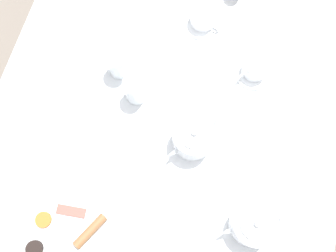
{
  "coord_description": "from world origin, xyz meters",
  "views": [
    {
      "loc": [
        -0.08,
        0.29,
        1.9
      ],
      "look_at": [
        0.0,
        0.0,
        0.77
      ],
      "focal_mm": 42.0,
      "sensor_mm": 36.0,
      "label": 1
    }
  ],
  "objects_px": {
    "water_glass_tall": "(118,63)",
    "breakfast_plate": "(65,240)",
    "teapot_far": "(194,137)",
    "napkin_folded": "(39,94)",
    "teacup_with_saucer_right": "(255,68)",
    "fork_by_plate": "(23,156)",
    "spoon_for_tea": "(57,29)",
    "teacup_with_saucer_left": "(203,18)",
    "water_glass_short": "(135,89)",
    "knife_by_plate": "(295,150)",
    "teapot_near": "(253,224)"
  },
  "relations": [
    {
      "from": "teapot_far",
      "to": "teacup_with_saucer_right",
      "type": "xyz_separation_m",
      "value": [
        -0.12,
        -0.27,
        -0.02
      ]
    },
    {
      "from": "napkin_folded",
      "to": "fork_by_plate",
      "type": "distance_m",
      "value": 0.2
    },
    {
      "from": "breakfast_plate",
      "to": "spoon_for_tea",
      "type": "height_order",
      "value": "breakfast_plate"
    },
    {
      "from": "teacup_with_saucer_right",
      "to": "water_glass_tall",
      "type": "xyz_separation_m",
      "value": [
        0.41,
        0.12,
        0.02
      ]
    },
    {
      "from": "teapot_near",
      "to": "knife_by_plate",
      "type": "height_order",
      "value": "teapot_near"
    },
    {
      "from": "teacup_with_saucer_right",
      "to": "breakfast_plate",
      "type": "bearing_deg",
      "value": 58.99
    },
    {
      "from": "water_glass_tall",
      "to": "breakfast_plate",
      "type": "bearing_deg",
      "value": 91.55
    },
    {
      "from": "breakfast_plate",
      "to": "teacup_with_saucer_right",
      "type": "bearing_deg",
      "value": -121.01
    },
    {
      "from": "teapot_far",
      "to": "water_glass_short",
      "type": "height_order",
      "value": "teapot_far"
    },
    {
      "from": "teapot_far",
      "to": "knife_by_plate",
      "type": "xyz_separation_m",
      "value": [
        -0.3,
        -0.06,
        -0.05
      ]
    },
    {
      "from": "teapot_near",
      "to": "fork_by_plate",
      "type": "height_order",
      "value": "teapot_near"
    },
    {
      "from": "fork_by_plate",
      "to": "spoon_for_tea",
      "type": "distance_m",
      "value": 0.42
    },
    {
      "from": "teacup_with_saucer_left",
      "to": "water_glass_short",
      "type": "distance_m",
      "value": 0.33
    },
    {
      "from": "breakfast_plate",
      "to": "fork_by_plate",
      "type": "bearing_deg",
      "value": -43.2
    },
    {
      "from": "teacup_with_saucer_right",
      "to": "napkin_folded",
      "type": "relative_size",
      "value": 0.76
    },
    {
      "from": "teacup_with_saucer_right",
      "to": "knife_by_plate",
      "type": "xyz_separation_m",
      "value": [
        -0.18,
        0.21,
        -0.03
      ]
    },
    {
      "from": "breakfast_plate",
      "to": "water_glass_short",
      "type": "height_order",
      "value": "water_glass_short"
    },
    {
      "from": "fork_by_plate",
      "to": "water_glass_tall",
      "type": "bearing_deg",
      "value": -118.92
    },
    {
      "from": "breakfast_plate",
      "to": "water_glass_tall",
      "type": "xyz_separation_m",
      "value": [
        0.01,
        -0.54,
        0.04
      ]
    },
    {
      "from": "breakfast_plate",
      "to": "knife_by_plate",
      "type": "distance_m",
      "value": 0.72
    },
    {
      "from": "teacup_with_saucer_left",
      "to": "water_glass_tall",
      "type": "relative_size",
      "value": 1.28
    },
    {
      "from": "teapot_far",
      "to": "teapot_near",
      "type": "bearing_deg",
      "value": 84.4
    },
    {
      "from": "breakfast_plate",
      "to": "teacup_with_saucer_right",
      "type": "relative_size",
      "value": 2.36
    },
    {
      "from": "teacup_with_saucer_right",
      "to": "water_glass_short",
      "type": "xyz_separation_m",
      "value": [
        0.33,
        0.18,
        0.03
      ]
    },
    {
      "from": "teacup_with_saucer_right",
      "to": "spoon_for_tea",
      "type": "height_order",
      "value": "teacup_with_saucer_right"
    },
    {
      "from": "teapot_near",
      "to": "spoon_for_tea",
      "type": "xyz_separation_m",
      "value": [
        0.75,
        -0.42,
        -0.05
      ]
    },
    {
      "from": "teapot_near",
      "to": "teacup_with_saucer_left",
      "type": "bearing_deg",
      "value": -94.96
    },
    {
      "from": "breakfast_plate",
      "to": "teacup_with_saucer_left",
      "type": "height_order",
      "value": "teacup_with_saucer_left"
    },
    {
      "from": "breakfast_plate",
      "to": "teapot_far",
      "type": "xyz_separation_m",
      "value": [
        -0.27,
        -0.38,
        0.04
      ]
    },
    {
      "from": "teapot_near",
      "to": "napkin_folded",
      "type": "bearing_deg",
      "value": -47.44
    },
    {
      "from": "teapot_far",
      "to": "napkin_folded",
      "type": "relative_size",
      "value": 1.03
    },
    {
      "from": "breakfast_plate",
      "to": "teapot_far",
      "type": "height_order",
      "value": "teapot_far"
    },
    {
      "from": "fork_by_plate",
      "to": "knife_by_plate",
      "type": "distance_m",
      "value": 0.81
    },
    {
      "from": "water_glass_tall",
      "to": "fork_by_plate",
      "type": "bearing_deg",
      "value": 61.08
    },
    {
      "from": "napkin_folded",
      "to": "knife_by_plate",
      "type": "relative_size",
      "value": 0.84
    },
    {
      "from": "teacup_with_saucer_right",
      "to": "napkin_folded",
      "type": "distance_m",
      "value": 0.67
    },
    {
      "from": "water_glass_short",
      "to": "napkin_folded",
      "type": "distance_m",
      "value": 0.31
    },
    {
      "from": "teacup_with_saucer_right",
      "to": "knife_by_plate",
      "type": "height_order",
      "value": "teacup_with_saucer_right"
    },
    {
      "from": "teacup_with_saucer_left",
      "to": "napkin_folded",
      "type": "bearing_deg",
      "value": 42.35
    },
    {
      "from": "teacup_with_saucer_left",
      "to": "spoon_for_tea",
      "type": "height_order",
      "value": "teacup_with_saucer_left"
    },
    {
      "from": "teapot_near",
      "to": "water_glass_short",
      "type": "distance_m",
      "value": 0.51
    },
    {
      "from": "knife_by_plate",
      "to": "teapot_far",
      "type": "bearing_deg",
      "value": 11.25
    },
    {
      "from": "water_glass_tall",
      "to": "fork_by_plate",
      "type": "xyz_separation_m",
      "value": [
        0.19,
        0.34,
        -0.05
      ]
    },
    {
      "from": "fork_by_plate",
      "to": "spoon_for_tea",
      "type": "height_order",
      "value": "same"
    },
    {
      "from": "teacup_with_saucer_left",
      "to": "napkin_folded",
      "type": "height_order",
      "value": "teacup_with_saucer_left"
    },
    {
      "from": "teapot_near",
      "to": "teacup_with_saucer_right",
      "type": "distance_m",
      "value": 0.47
    },
    {
      "from": "teapot_near",
      "to": "knife_by_plate",
      "type": "relative_size",
      "value": 0.89
    },
    {
      "from": "teacup_with_saucer_left",
      "to": "teacup_with_saucer_right",
      "type": "height_order",
      "value": "same"
    },
    {
      "from": "teacup_with_saucer_left",
      "to": "teapot_near",
      "type": "bearing_deg",
      "value": 117.21
    },
    {
      "from": "water_glass_tall",
      "to": "teapot_far",
      "type": "bearing_deg",
      "value": 151.13
    }
  ]
}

